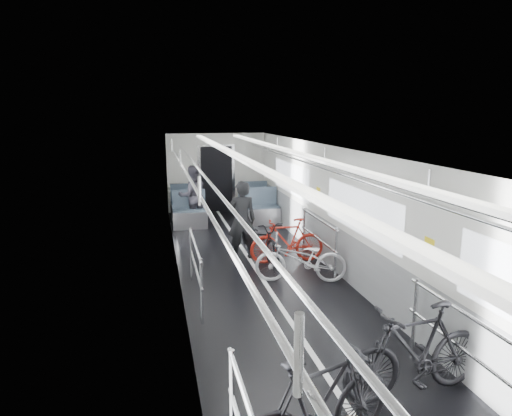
{
  "coord_description": "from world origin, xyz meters",
  "views": [
    {
      "loc": [
        -1.87,
        -6.9,
        3.05
      ],
      "look_at": [
        0.0,
        1.42,
        1.24
      ],
      "focal_mm": 32.0,
      "sensor_mm": 36.0,
      "label": 1
    }
  ],
  "objects_px": {
    "bike_right_far": "(287,241)",
    "bike_aisle": "(260,239)",
    "bike_right_near": "(416,351)",
    "bike_left_mid": "(317,407)",
    "person_seated": "(193,196)",
    "person_standing": "(242,220)",
    "bike_right_mid": "(301,259)"
  },
  "relations": [
    {
      "from": "bike_right_far",
      "to": "person_standing",
      "type": "height_order",
      "value": "person_standing"
    },
    {
      "from": "bike_right_near",
      "to": "bike_right_far",
      "type": "bearing_deg",
      "value": 174.93
    },
    {
      "from": "bike_left_mid",
      "to": "bike_right_mid",
      "type": "height_order",
      "value": "bike_left_mid"
    },
    {
      "from": "bike_right_near",
      "to": "person_standing",
      "type": "relative_size",
      "value": 1.06
    },
    {
      "from": "bike_right_near",
      "to": "bike_right_mid",
      "type": "xyz_separation_m",
      "value": [
        -0.14,
        3.52,
        -0.1
      ]
    },
    {
      "from": "bike_right_far",
      "to": "bike_aisle",
      "type": "bearing_deg",
      "value": -126.63
    },
    {
      "from": "bike_left_mid",
      "to": "person_standing",
      "type": "relative_size",
      "value": 1.05
    },
    {
      "from": "bike_aisle",
      "to": "person_seated",
      "type": "distance_m",
      "value": 3.38
    },
    {
      "from": "bike_right_near",
      "to": "bike_aisle",
      "type": "bearing_deg",
      "value": -179.7
    },
    {
      "from": "bike_right_far",
      "to": "person_standing",
      "type": "relative_size",
      "value": 0.93
    },
    {
      "from": "bike_right_far",
      "to": "bike_right_mid",
      "type": "bearing_deg",
      "value": -1.87
    },
    {
      "from": "bike_right_near",
      "to": "person_standing",
      "type": "bearing_deg",
      "value": -175.7
    },
    {
      "from": "bike_left_mid",
      "to": "bike_right_far",
      "type": "bearing_deg",
      "value": -33.11
    },
    {
      "from": "bike_left_mid",
      "to": "bike_right_mid",
      "type": "distance_m",
      "value": 4.34
    },
    {
      "from": "bike_left_mid",
      "to": "bike_right_near",
      "type": "relative_size",
      "value": 0.99
    },
    {
      "from": "bike_right_mid",
      "to": "bike_aisle",
      "type": "relative_size",
      "value": 1.02
    },
    {
      "from": "bike_right_near",
      "to": "person_seated",
      "type": "xyz_separation_m",
      "value": [
        -1.67,
        8.16,
        0.29
      ]
    },
    {
      "from": "bike_right_mid",
      "to": "person_seated",
      "type": "relative_size",
      "value": 1.0
    },
    {
      "from": "bike_right_near",
      "to": "person_seated",
      "type": "height_order",
      "value": "person_seated"
    },
    {
      "from": "bike_right_mid",
      "to": "bike_right_near",
      "type": "bearing_deg",
      "value": 17.59
    },
    {
      "from": "bike_right_near",
      "to": "bike_aisle",
      "type": "height_order",
      "value": "bike_right_near"
    },
    {
      "from": "bike_left_mid",
      "to": "person_seated",
      "type": "relative_size",
      "value": 1.06
    },
    {
      "from": "person_standing",
      "to": "bike_right_near",
      "type": "bearing_deg",
      "value": 99.69
    },
    {
      "from": "bike_right_far",
      "to": "person_standing",
      "type": "distance_m",
      "value": 1.04
    },
    {
      "from": "person_seated",
      "to": "bike_aisle",
      "type": "bearing_deg",
      "value": 99.87
    },
    {
      "from": "bike_right_near",
      "to": "person_standing",
      "type": "height_order",
      "value": "person_standing"
    },
    {
      "from": "person_seated",
      "to": "bike_right_near",
      "type": "bearing_deg",
      "value": 91.87
    },
    {
      "from": "bike_right_near",
      "to": "bike_aisle",
      "type": "distance_m",
      "value": 5.03
    },
    {
      "from": "bike_right_mid",
      "to": "person_standing",
      "type": "relative_size",
      "value": 1.0
    },
    {
      "from": "bike_right_mid",
      "to": "bike_right_far",
      "type": "height_order",
      "value": "bike_right_far"
    },
    {
      "from": "bike_aisle",
      "to": "person_standing",
      "type": "bearing_deg",
      "value": 149.7
    },
    {
      "from": "bike_right_far",
      "to": "person_seated",
      "type": "relative_size",
      "value": 0.94
    }
  ]
}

